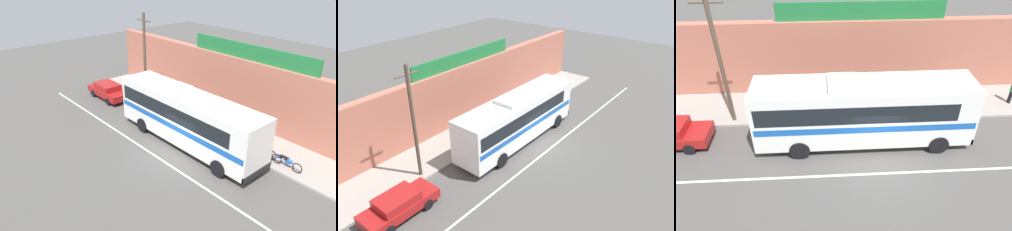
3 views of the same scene
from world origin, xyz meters
TOP-DOWN VIEW (x-y plane):
  - ground_plane at (0.00, 0.00)m, footprint 70.00×70.00m
  - sidewalk_slab at (0.00, 5.20)m, footprint 30.00×3.60m
  - storefront_facade at (0.00, 7.35)m, footprint 30.00×0.70m
  - storefront_billboard at (-0.23, 7.35)m, footprint 10.25×0.12m
  - road_center_stripe at (0.00, -0.80)m, footprint 30.00×0.14m
  - intercity_bus at (-0.65, 1.74)m, footprint 11.13×2.61m
  - parked_car at (-10.89, 2.03)m, footprint 4.28×1.84m
  - utility_pole at (-7.95, 3.95)m, footprint 1.60×0.22m
  - motorcycle_orange at (3.66, 4.20)m, footprint 1.88×0.56m
  - motorcycle_black at (5.38, 4.09)m, footprint 1.91×0.56m
  - pedestrian_far_right at (9.12, 4.77)m, footprint 0.30×0.48m

SIDE VIEW (x-z plane):
  - ground_plane at x=0.00m, z-range 0.00..0.00m
  - road_center_stripe at x=0.00m, z-range 0.00..0.01m
  - sidewalk_slab at x=0.00m, z-range 0.00..0.14m
  - motorcycle_orange at x=3.66m, z-range 0.09..1.04m
  - motorcycle_black at x=5.38m, z-range 0.09..1.04m
  - parked_car at x=-10.89m, z-range 0.05..1.42m
  - pedestrian_far_right at x=9.12m, z-range 0.28..1.99m
  - intercity_bus at x=-0.65m, z-range 0.17..3.96m
  - storefront_facade at x=0.00m, z-range 0.00..4.80m
  - utility_pole at x=-7.95m, z-range 0.27..7.65m
  - storefront_billboard at x=-0.23m, z-range 4.80..5.90m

